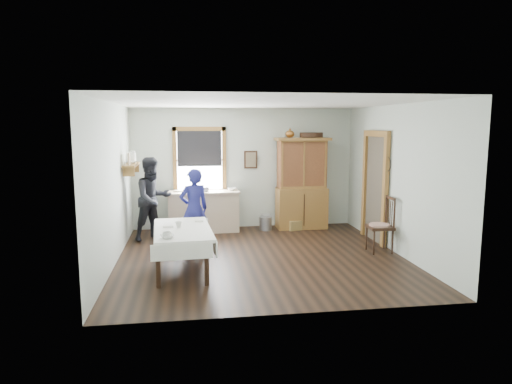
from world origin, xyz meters
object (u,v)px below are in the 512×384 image
Objects in this scene: china_hutch at (302,183)px; spindle_chair at (380,224)px; dining_table at (183,249)px; figure_dark at (153,202)px; pail at (266,223)px; woman_blue at (194,212)px; wicker_basket at (295,225)px; work_counter at (203,211)px.

china_hutch is 1.97× the size of spindle_chair.
figure_dark is (-0.62, 2.15, 0.43)m from dining_table.
spindle_chair is 2.75m from pail.
china_hutch reaches higher than woman_blue.
spindle_chair is 2.82× the size of wicker_basket.
china_hutch is at bearing -1.58° from work_counter.
woman_blue is at bearing -139.91° from pail.
spindle_chair is at bearing 150.45° from woman_blue.
work_counter is at bearing 177.57° from pail.
woman_blue reaches higher than wicker_basket.
figure_dark is at bearing 106.02° from dining_table.
dining_table is at bearing -133.60° from wicker_basket.
work_counter is at bearing -6.93° from figure_dark.
work_counter is at bearing -116.14° from woman_blue.
work_counter reaches higher than pail.
pail is at bearing 55.87° from dining_table.
work_counter is 1.21m from figure_dark.
woman_blue reaches higher than work_counter.
woman_blue is 0.90× the size of figure_dark.
woman_blue is (-1.59, -1.34, 0.56)m from pail.
dining_table is at bearing -101.34° from work_counter.
spindle_chair is 2.33m from wicker_basket.
dining_table is 3.57m from wicker_basket.
woman_blue is (0.20, 1.30, 0.36)m from dining_table.
work_counter is 1.11× the size of woman_blue.
figure_dark is (-2.41, -0.49, 0.63)m from pail.
figure_dark is (-4.19, 1.57, 0.26)m from spindle_chair.
figure_dark is at bearing -170.10° from china_hutch.
woman_blue is at bearing -149.80° from china_hutch.
spindle_chair is (3.57, 0.58, 0.17)m from dining_table.
spindle_chair reaches higher than pail.
spindle_chair is 3.46m from woman_blue.
work_counter is 1.00× the size of figure_dark.
woman_blue is (-0.21, -1.40, 0.26)m from work_counter.
china_hutch is 3.86m from dining_table.
dining_table is 1.36m from woman_blue.
china_hutch reaches higher than pail.
china_hutch is 1.45× the size of woman_blue.
wicker_basket is 3.18m from figure_dark.
dining_table is at bearing -124.13° from pail.
china_hutch reaches higher than spindle_chair.
wicker_basket is 0.24× the size of figure_dark.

